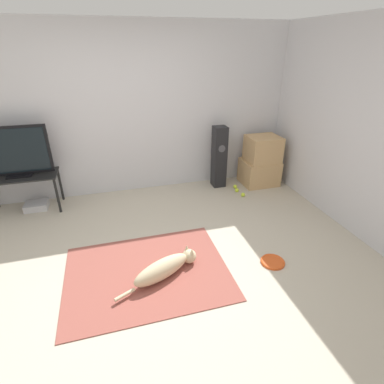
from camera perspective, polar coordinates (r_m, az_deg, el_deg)
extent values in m
plane|color=#BCB29E|center=(3.44, -6.81, -13.96)|extent=(12.00, 12.00, 0.00)
cube|color=silver|center=(4.82, -12.06, 14.55)|extent=(8.00, 0.06, 2.55)
cube|color=silver|center=(4.04, 31.82, 8.97)|extent=(0.06, 8.00, 2.55)
cube|color=#934C42|center=(3.38, -8.46, -14.91)|extent=(1.72, 1.32, 0.01)
ellipsoid|color=beige|center=(3.22, -5.80, -14.47)|extent=(0.68, 0.45, 0.22)
sphere|color=beige|center=(3.41, -0.55, -12.12)|extent=(0.16, 0.16, 0.16)
cone|color=beige|center=(3.39, -1.00, -10.58)|extent=(0.05, 0.05, 0.07)
cone|color=beige|center=(3.33, -0.01, -11.27)|extent=(0.05, 0.05, 0.07)
cylinder|color=beige|center=(3.10, -12.68, -18.53)|extent=(0.21, 0.12, 0.03)
cylinder|color=#DB511E|center=(3.59, 15.11, -12.75)|extent=(0.27, 0.27, 0.02)
torus|color=#DB511E|center=(3.58, 15.13, -12.66)|extent=(0.27, 0.27, 0.02)
cube|color=tan|center=(5.36, 12.66, 3.76)|extent=(0.59, 0.51, 0.42)
cube|color=tan|center=(5.21, 13.35, 7.99)|extent=(0.53, 0.46, 0.42)
cube|color=black|center=(5.06, 5.19, 6.64)|extent=(0.21, 0.21, 1.03)
cylinder|color=#4C4C51|center=(4.90, 5.73, 8.20)|extent=(0.12, 0.00, 0.12)
cube|color=black|center=(4.88, -29.87, 2.61)|extent=(0.98, 0.47, 0.02)
cylinder|color=black|center=(4.70, -24.25, -0.69)|extent=(0.04, 0.04, 0.53)
cylinder|color=black|center=(5.07, -23.77, 1.38)|extent=(0.04, 0.04, 0.53)
cube|color=black|center=(4.87, -29.93, 2.85)|extent=(0.32, 0.20, 0.02)
cube|color=black|center=(4.77, -30.86, 6.75)|extent=(0.93, 0.04, 0.68)
cube|color=black|center=(4.75, -30.91, 6.68)|extent=(0.85, 0.01, 0.61)
sphere|color=#C6E033|center=(5.15, 8.21, 1.02)|extent=(0.07, 0.07, 0.07)
sphere|color=#C6E033|center=(4.90, 9.69, -0.50)|extent=(0.07, 0.07, 0.07)
sphere|color=#C6E033|center=(5.03, 8.54, 0.35)|extent=(0.07, 0.07, 0.07)
cube|color=#B7B7BC|center=(5.04, -27.48, -2.30)|extent=(0.32, 0.27, 0.10)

